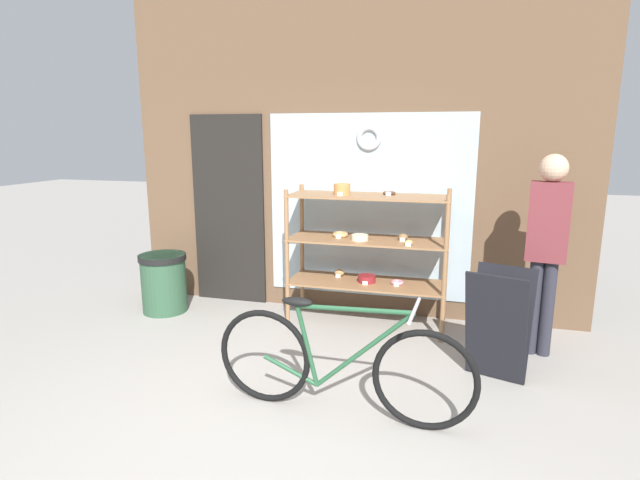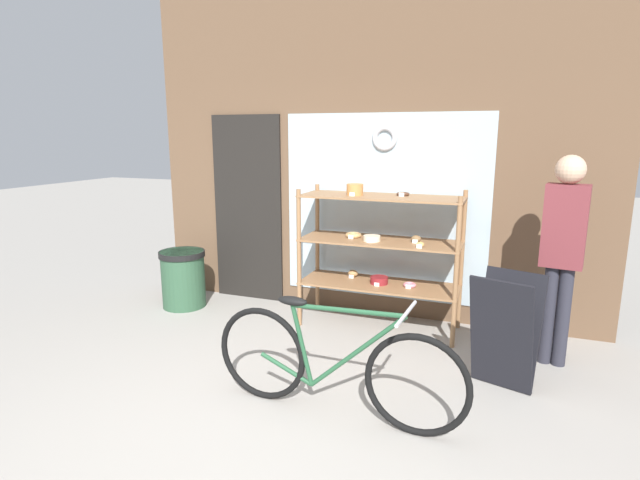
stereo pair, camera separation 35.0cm
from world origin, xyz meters
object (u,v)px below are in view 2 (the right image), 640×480
object	(u,v)px
pedestrian	(563,244)
trash_bin	(183,276)
bicycle	(333,365)
display_case	(379,244)
sandwich_board	(505,332)

from	to	relation	value
pedestrian	trash_bin	size ratio (longest dim) A/B	2.75
bicycle	trash_bin	xyz separation A→B (m)	(-2.29, 1.50, -0.03)
display_case	sandwich_board	xyz separation A→B (m)	(1.19, -0.85, -0.40)
bicycle	trash_bin	bearing A→B (deg)	150.05
display_case	trash_bin	distance (m)	2.23
pedestrian	display_case	bearing A→B (deg)	179.33
display_case	trash_bin	world-z (taller)	display_case
sandwich_board	pedestrian	world-z (taller)	pedestrian
display_case	bicycle	world-z (taller)	display_case
sandwich_board	pedestrian	size ratio (longest dim) A/B	0.51
trash_bin	bicycle	bearing A→B (deg)	-33.18
display_case	sandwich_board	size ratio (longest dim) A/B	1.76
display_case	bicycle	xyz separation A→B (m)	(0.12, -1.68, -0.48)
bicycle	sandwich_board	world-z (taller)	sandwich_board
bicycle	sandwich_board	bearing A→B (deg)	40.85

